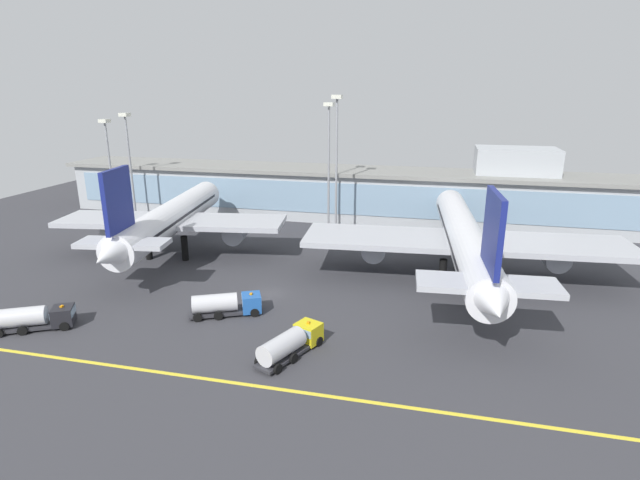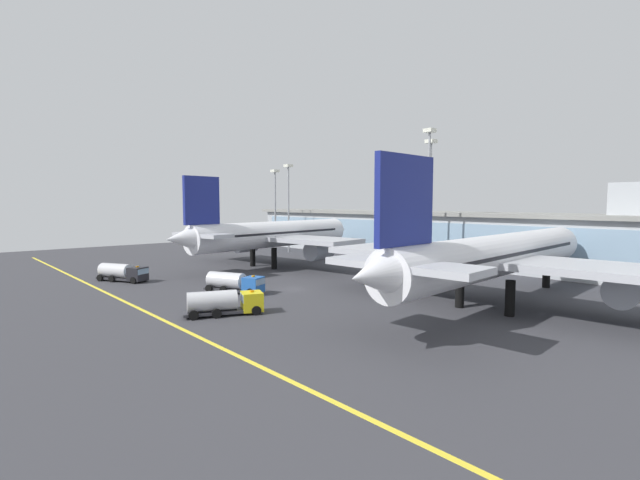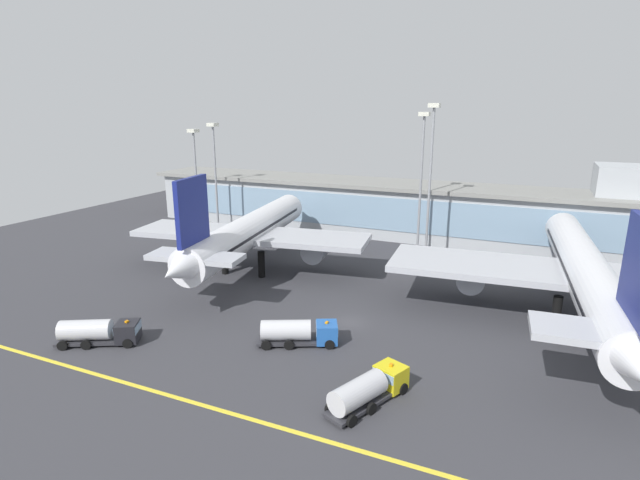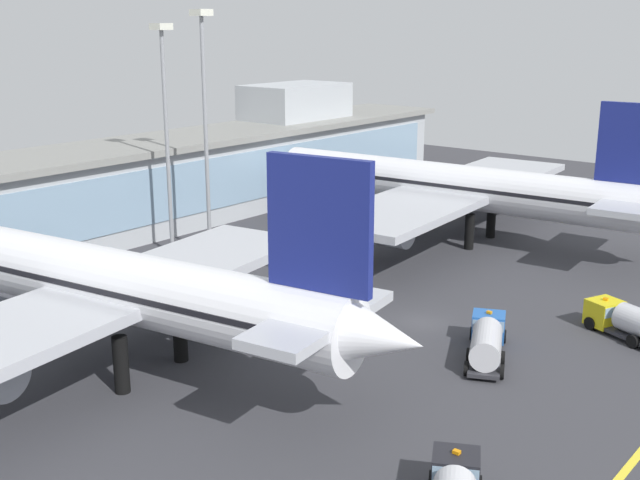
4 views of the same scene
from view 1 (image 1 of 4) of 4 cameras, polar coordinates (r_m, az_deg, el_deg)
name	(u,v)px [view 1 (image 1 of 4)]	position (r m, az deg, el deg)	size (l,w,h in m)	color
ground_plane	(271,293)	(70.22, -5.64, -6.14)	(180.00, 180.00, 0.00)	#38383D
taxiway_centreline_stripe	(200,378)	(52.30, -13.74, -15.24)	(144.00, 0.50, 0.01)	yellow
terminal_building	(345,191)	(109.48, 2.89, 5.64)	(126.75, 14.00, 16.22)	#ADB2B7
airliner_near_left	(171,218)	(87.99, -16.89, 2.40)	(39.53, 48.61, 17.60)	black
airliner_near_right	(465,239)	(75.83, 16.38, 0.08)	(48.36, 55.76, 17.38)	black
fuel_tanker_truck	(292,342)	(54.16, -3.30, -11.69)	(5.82, 9.28, 2.90)	black
baggage_tug_near	(228,304)	(64.00, -10.60, -7.26)	(9.21, 6.11, 2.90)	black
service_truck_far	(36,317)	(68.35, -30.00, -7.77)	(9.12, 6.42, 2.90)	black
apron_light_mast_west	(337,148)	(93.30, 1.93, 10.59)	(1.80, 1.80, 26.63)	gray
apron_light_mast_centre	(109,155)	(113.80, -23.25, 9.03)	(1.80, 1.80, 21.72)	gray
apron_light_mast_east	(129,151)	(112.76, -21.25, 9.53)	(1.80, 1.80, 22.94)	gray
apron_light_mast_far_east	(329,150)	(97.51, 1.02, 10.41)	(1.80, 1.80, 25.21)	gray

